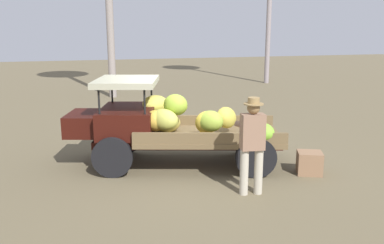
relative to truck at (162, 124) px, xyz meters
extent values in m
plane|color=brown|center=(-0.45, 0.09, -0.89)|extent=(60.00, 60.00, 0.00)
cube|color=#350F0A|center=(-0.51, 0.11, -0.44)|extent=(3.97, 1.53, 0.16)
cylinder|color=black|center=(1.10, 0.48, -0.49)|extent=(0.81, 0.36, 0.80)
cylinder|color=black|center=(0.66, -1.06, -0.49)|extent=(0.81, 0.36, 0.80)
cylinder|color=black|center=(-1.59, 1.25, -0.49)|extent=(0.81, 0.36, 0.80)
cylinder|color=black|center=(-2.03, -0.28, -0.49)|extent=(0.81, 0.36, 0.80)
cube|color=brown|center=(-0.94, 0.23, -0.26)|extent=(3.36, 2.48, 0.10)
cube|color=brown|center=(-0.72, 1.00, -0.10)|extent=(2.90, 0.91, 0.22)
cube|color=brown|center=(-1.16, -0.53, -0.10)|extent=(2.90, 0.91, 0.22)
cube|color=#350F0A|center=(0.69, -0.24, 0.07)|extent=(1.48, 1.77, 0.55)
cube|color=#350F0A|center=(1.56, -0.49, 0.01)|extent=(0.97, 1.22, 0.44)
cylinder|color=black|center=(1.29, 0.26, 0.62)|extent=(0.04, 0.04, 0.55)
cylinder|color=black|center=(0.94, -0.98, 0.62)|extent=(0.04, 0.04, 0.55)
cylinder|color=black|center=(0.45, 0.51, 0.62)|extent=(0.04, 0.04, 0.55)
cylinder|color=black|center=(0.09, -0.73, 0.62)|extent=(0.04, 0.04, 0.55)
cube|color=#AAA88C|center=(0.69, -0.24, 0.89)|extent=(1.59, 1.80, 0.12)
ellipsoid|color=gold|center=(-1.33, 0.26, 0.12)|extent=(0.65, 0.67, 0.56)
ellipsoid|color=gold|center=(0.06, -0.45, 0.35)|extent=(0.84, 0.81, 0.54)
ellipsoid|color=#BCCF44|center=(-0.20, -0.63, 0.20)|extent=(0.57, 0.58, 0.53)
ellipsoid|color=gold|center=(-0.79, 0.60, 0.12)|extent=(0.55, 0.58, 0.59)
ellipsoid|color=#80BD34|center=(-1.73, 1.11, -0.01)|extent=(0.74, 0.76, 0.51)
ellipsoid|color=gold|center=(0.20, 0.33, 0.16)|extent=(0.56, 0.56, 0.45)
ellipsoid|color=#95B634|center=(-0.22, 0.26, 0.45)|extent=(0.75, 0.74, 0.54)
ellipsoid|color=#BDBE4F|center=(0.06, 0.43, 0.19)|extent=(0.83, 0.86, 0.56)
ellipsoid|color=#98B23A|center=(-0.82, 0.71, 0.17)|extent=(0.73, 0.73, 0.52)
ellipsoid|color=#A6C933|center=(0.17, 0.02, 0.12)|extent=(0.67, 0.67, 0.50)
ellipsoid|color=#BCAD4B|center=(-0.14, -0.10, -0.02)|extent=(0.75, 0.71, 0.46)
cylinder|color=#B9B09C|center=(-1.03, 1.97, -0.48)|extent=(0.15, 0.15, 0.82)
cylinder|color=#B9B09C|center=(-1.29, 2.01, -0.48)|extent=(0.15, 0.15, 0.82)
cube|color=#8E6A53|center=(-1.16, 1.99, 0.24)|extent=(0.43, 0.29, 0.62)
cylinder|color=#8E6A53|center=(-1.08, 1.88, 0.34)|extent=(0.29, 0.39, 0.10)
cylinder|color=#8E6A53|center=(-1.27, 1.90, 0.34)|extent=(0.36, 0.35, 0.10)
sphere|color=olive|center=(-1.16, 1.99, 0.66)|extent=(0.22, 0.22, 0.22)
cylinder|color=#987A4B|center=(-1.16, 1.99, 0.73)|extent=(0.34, 0.34, 0.02)
cylinder|color=#987A4B|center=(-1.16, 1.99, 0.79)|extent=(0.20, 0.20, 0.10)
cube|color=#8D684A|center=(-2.71, 1.35, -0.66)|extent=(0.61, 0.58, 0.45)
camera|label=1|loc=(1.70, 8.32, 1.99)|focal=38.77mm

